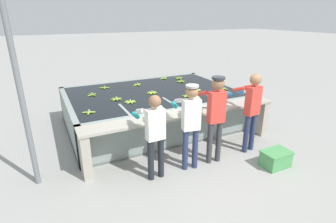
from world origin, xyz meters
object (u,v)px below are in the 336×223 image
at_px(banana_bunch_floating_8, 152,93).
at_px(support_post_left, 21,96).
at_px(worker_2, 215,111).
at_px(banana_bunch_floating_1, 130,102).
at_px(worker_3, 251,106).
at_px(banana_bunch_floating_4, 187,96).
at_px(banana_bunch_floating_12, 116,99).
at_px(banana_bunch_floating_2, 196,90).
at_px(worker_1, 190,119).
at_px(banana_bunch_floating_3, 164,78).
at_px(banana_bunch_floating_10, 179,78).
at_px(crate, 276,159).
at_px(knife_0, 208,108).
at_px(banana_bunch_floating_11, 92,95).
at_px(banana_bunch_floating_6, 104,88).
at_px(banana_bunch_floating_7, 89,112).
at_px(worker_0, 154,130).
at_px(banana_bunch_floating_9, 181,81).
at_px(banana_bunch_floating_0, 137,85).
at_px(banana_bunch_floating_5, 224,89).

distance_m(banana_bunch_floating_8, support_post_left, 3.24).
xyz_separation_m(worker_2, banana_bunch_floating_1, (-1.13, 1.72, -0.15)).
bearing_deg(worker_3, banana_bunch_floating_4, 113.75).
bearing_deg(banana_bunch_floating_12, banana_bunch_floating_2, -4.65).
xyz_separation_m(worker_1, banana_bunch_floating_2, (1.31, 1.89, -0.09)).
xyz_separation_m(worker_1, banana_bunch_floating_3, (1.12, 3.51, -0.09)).
relative_size(banana_bunch_floating_10, crate, 0.50).
bearing_deg(knife_0, banana_bunch_floating_11, 134.10).
xyz_separation_m(banana_bunch_floating_6, banana_bunch_floating_12, (0.01, -1.14, -0.00)).
height_order(knife_0, support_post_left, support_post_left).
bearing_deg(banana_bunch_floating_10, banana_bunch_floating_1, -143.09).
distance_m(worker_2, banana_bunch_floating_3, 3.56).
bearing_deg(banana_bunch_floating_1, support_post_left, -154.77).
relative_size(worker_3, banana_bunch_floating_3, 6.10).
relative_size(banana_bunch_floating_8, banana_bunch_floating_12, 1.00).
bearing_deg(banana_bunch_floating_1, knife_0, -39.93).
distance_m(banana_bunch_floating_11, knife_0, 2.93).
bearing_deg(knife_0, banana_bunch_floating_7, 159.86).
bearing_deg(crate, banana_bunch_floating_2, 94.78).
relative_size(worker_3, banana_bunch_floating_7, 6.14).
bearing_deg(support_post_left, crate, -19.26).
xyz_separation_m(banana_bunch_floating_3, crate, (0.40, -4.23, -0.76)).
bearing_deg(knife_0, worker_3, -37.15).
height_order(worker_0, banana_bunch_floating_9, worker_0).
xyz_separation_m(banana_bunch_floating_1, support_post_left, (-2.07, -0.98, 0.68)).
xyz_separation_m(banana_bunch_floating_7, banana_bunch_floating_12, (0.75, 0.63, -0.00)).
height_order(banana_bunch_floating_2, banana_bunch_floating_9, same).
bearing_deg(banana_bunch_floating_0, knife_0, -75.14).
bearing_deg(banana_bunch_floating_2, worker_3, -84.49).
relative_size(banana_bunch_floating_2, banana_bunch_floating_8, 1.00).
bearing_deg(banana_bunch_floating_11, banana_bunch_floating_5, -17.10).
relative_size(worker_1, support_post_left, 0.52).
bearing_deg(banana_bunch_floating_4, worker_0, -135.44).
bearing_deg(banana_bunch_floating_1, banana_bunch_floating_0, 64.10).
distance_m(worker_0, banana_bunch_floating_4, 2.17).
distance_m(worker_2, worker_3, 0.94).
height_order(banana_bunch_floating_4, banana_bunch_floating_11, same).
height_order(banana_bunch_floating_5, crate, banana_bunch_floating_5).
bearing_deg(banana_bunch_floating_7, banana_bunch_floating_9, 26.52).
bearing_deg(banana_bunch_floating_9, banana_bunch_floating_0, 170.66).
bearing_deg(banana_bunch_floating_2, knife_0, -111.77).
bearing_deg(banana_bunch_floating_5, worker_0, -148.95).
bearing_deg(banana_bunch_floating_7, banana_bunch_floating_10, 31.22).
bearing_deg(banana_bunch_floating_7, banana_bunch_floating_2, 9.07).
bearing_deg(banana_bunch_floating_3, banana_bunch_floating_10, -22.62).
xyz_separation_m(banana_bunch_floating_6, banana_bunch_floating_8, (0.98, -1.02, -0.00)).
distance_m(worker_1, banana_bunch_floating_0, 3.13).
xyz_separation_m(worker_0, worker_3, (2.20, 0.04, 0.10)).
height_order(banana_bunch_floating_12, knife_0, banana_bunch_floating_12).
distance_m(banana_bunch_floating_10, support_post_left, 4.99).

